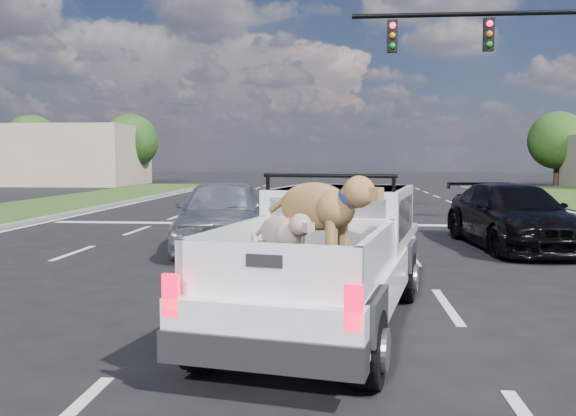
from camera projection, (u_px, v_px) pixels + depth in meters
name	position (u px, v px, depth m)	size (l,w,h in m)	color
ground	(316.00, 304.00, 8.30)	(160.00, 160.00, 0.00)	black
road_markings	(328.00, 240.00, 14.81)	(17.75, 60.00, 0.01)	silver
building_left	(70.00, 155.00, 45.62)	(10.00, 8.00, 4.40)	#B8AA8C
tree_far_b	(32.00, 142.00, 47.87)	(4.20, 4.20, 5.40)	#332114
tree_far_c	(131.00, 142.00, 47.16)	(4.20, 4.20, 5.40)	#332114
tree_far_d	(558.00, 140.00, 44.35)	(4.20, 4.20, 5.40)	#332114
pickup_truck	(328.00, 254.00, 7.23)	(2.61, 5.03, 1.79)	black
silver_sedan	(222.00, 214.00, 13.21)	(1.84, 4.56, 1.55)	silver
black_coupe	(513.00, 216.00, 13.52)	(1.97, 4.86, 1.41)	black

